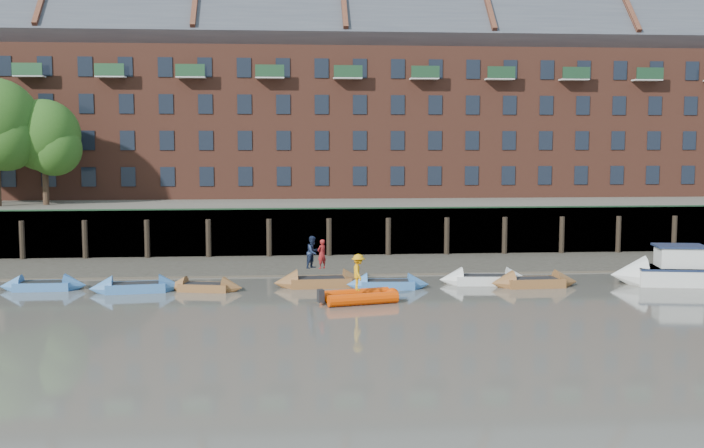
{
  "coord_description": "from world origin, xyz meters",
  "views": [
    {
      "loc": [
        -4.96,
        -32.91,
        7.75
      ],
      "look_at": [
        -1.26,
        12.0,
        3.2
      ],
      "focal_mm": 42.0,
      "sensor_mm": 36.0,
      "label": 1
    }
  ],
  "objects": [
    {
      "name": "person_rower_b",
      "position": [
        -3.47,
        10.6,
        1.85
      ],
      "size": [
        1.04,
        1.07,
        1.74
      ],
      "primitive_type": "imported",
      "rotation": [
        0.0,
        0.0,
        0.89
      ],
      "color": "#19233F",
      "rests_on": "rowboat_3"
    },
    {
      "name": "rowboat_6",
      "position": [
        8.31,
        9.5,
        0.24
      ],
      "size": [
        4.78,
        1.55,
        1.37
      ],
      "rotation": [
        0.0,
        0.0,
        0.04
      ],
      "color": "brown",
      "rests_on": "ground"
    },
    {
      "name": "person_rib_crew",
      "position": [
        -1.46,
        5.87,
        1.49
      ],
      "size": [
        0.67,
        1.15,
        1.76
      ],
      "primitive_type": "imported",
      "rotation": [
        0.0,
        0.0,
        1.59
      ],
      "color": "orange",
      "rests_on": "rib_tender"
    },
    {
      "name": "rowboat_0",
      "position": [
        -17.57,
        10.68,
        0.23
      ],
      "size": [
        4.41,
        1.35,
        1.27
      ],
      "rotation": [
        0.0,
        0.0,
        0.02
      ],
      "color": "#3A6EAE",
      "rests_on": "ground"
    },
    {
      "name": "motor_launch",
      "position": [
        15.63,
        9.64,
        0.7
      ],
      "size": [
        6.97,
        3.33,
        2.76
      ],
      "rotation": [
        0.0,
        0.0,
        2.96
      ],
      "color": "silver",
      "rests_on": "ground"
    },
    {
      "name": "rowboat_3",
      "position": [
        -3.07,
        10.44,
        0.26
      ],
      "size": [
        5.08,
        1.71,
        1.45
      ],
      "rotation": [
        0.0,
        0.0,
        0.05
      ],
      "color": "brown",
      "rests_on": "ground"
    },
    {
      "name": "ground",
      "position": [
        0.0,
        0.0,
        0.0
      ],
      "size": [
        220.0,
        220.0,
        0.0
      ],
      "primitive_type": "plane",
      "color": "#5F5A52",
      "rests_on": "ground"
    },
    {
      "name": "rowboat_2",
      "position": [
        -9.13,
        9.7,
        0.21
      ],
      "size": [
        4.16,
        1.96,
        1.16
      ],
      "rotation": [
        0.0,
        0.0,
        -0.21
      ],
      "color": "brown",
      "rests_on": "ground"
    },
    {
      "name": "rowboat_4",
      "position": [
        0.43,
        9.63,
        0.22
      ],
      "size": [
        4.42,
        1.54,
        1.26
      ],
      "rotation": [
        0.0,
        0.0,
        -0.06
      ],
      "color": "#3A6EAE",
      "rests_on": "ground"
    },
    {
      "name": "rowboat_1",
      "position": [
        -12.64,
        9.72,
        0.24
      ],
      "size": [
        4.79,
        1.92,
        1.35
      ],
      "rotation": [
        0.0,
        0.0,
        0.12
      ],
      "color": "#3A6EAE",
      "rests_on": "ground"
    },
    {
      "name": "person_rower_a",
      "position": [
        -3.0,
        10.45,
        1.76
      ],
      "size": [
        0.68,
        0.66,
        1.57
      ],
      "primitive_type": "imported",
      "rotation": [
        0.0,
        0.0,
        3.86
      ],
      "color": "maroon",
      "rests_on": "rowboat_3"
    },
    {
      "name": "foreshore",
      "position": [
        0.0,
        18.0,
        0.0
      ],
      "size": [
        110.0,
        8.0,
        0.5
      ],
      "primitive_type": "cube",
      "color": "#3D382F",
      "rests_on": "ground"
    },
    {
      "name": "rowboat_5",
      "position": [
        5.86,
        10.53,
        0.25
      ],
      "size": [
        5.0,
        1.8,
        1.42
      ],
      "rotation": [
        0.0,
        0.0,
        -0.08
      ],
      "color": "silver",
      "rests_on": "ground"
    },
    {
      "name": "river_wall",
      "position": [
        -0.0,
        22.38,
        1.59
      ],
      "size": [
        110.0,
        1.23,
        3.3
      ],
      "color": "#2D2A26",
      "rests_on": "ground"
    },
    {
      "name": "bank_terrace",
      "position": [
        0.0,
        36.0,
        1.6
      ],
      "size": [
        110.0,
        28.0,
        3.2
      ],
      "primitive_type": "cube",
      "color": "#5E594D",
      "rests_on": "ground"
    },
    {
      "name": "rib_tender",
      "position": [
        -1.27,
        6.0,
        0.29
      ],
      "size": [
        3.9,
        2.58,
        0.66
      ],
      "rotation": [
        0.0,
        0.0,
        0.25
      ],
      "color": "#E83D01",
      "rests_on": "ground"
    },
    {
      "name": "apartment_terrace",
      "position": [
        -0.0,
        36.99,
        12.82
      ],
      "size": [
        80.6,
        15.56,
        20.98
      ],
      "color": "brown",
      "rests_on": "bank_terrace"
    },
    {
      "name": "mud_band",
      "position": [
        0.0,
        14.6,
        0.0
      ],
      "size": [
        110.0,
        1.6,
        0.1
      ],
      "primitive_type": "cube",
      "color": "#4C4336",
      "rests_on": "ground"
    }
  ]
}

